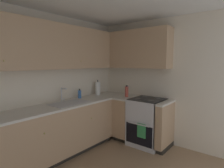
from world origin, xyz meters
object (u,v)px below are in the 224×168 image
Objects in this scene: paper_towel_roll at (98,89)px; soap_bottle at (80,94)px; oven_range at (147,121)px; oil_bottle at (127,91)px.

soap_bottle is at bearing 177.77° from paper_towel_roll.
paper_towel_roll is at bearing 101.89° from oven_range.
soap_bottle is 0.55× the size of paper_towel_roll.
soap_bottle is at bearing 123.54° from oven_range.
oven_range is at bearing -56.46° from soap_bottle.
oil_bottle reaches higher than oven_range.
paper_towel_roll is (0.51, -0.02, 0.06)m from soap_bottle.
oven_range is 3.09× the size of paper_towel_roll.
oven_range is 5.60× the size of soap_bottle.
soap_bottle reaches higher than oven_range.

